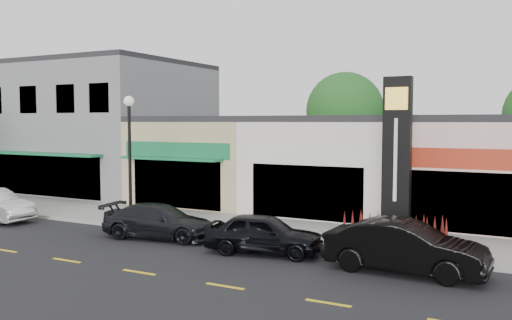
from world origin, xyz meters
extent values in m
plane|color=black|center=(0.00, 0.00, 0.00)|extent=(120.00, 120.00, 0.00)
cube|color=gray|center=(0.00, 4.35, 0.07)|extent=(52.00, 4.30, 0.15)
cube|color=gray|center=(0.00, 2.10, 0.07)|extent=(52.00, 0.20, 0.15)
cube|color=slate|center=(-18.00, 11.50, 4.00)|extent=(12.00, 10.00, 8.00)
cube|color=#262628|center=(-18.00, 11.50, 8.15)|extent=(12.00, 10.00, 0.30)
cube|color=black|center=(-18.00, 6.55, 1.40)|extent=(9.00, 0.10, 2.40)
cube|color=#186E41|center=(-18.00, 6.05, 2.70)|extent=(9.50, 1.00, 0.14)
cube|color=black|center=(-19.00, 6.55, 5.80)|extent=(1.40, 0.10, 1.60)
cube|color=black|center=(-16.00, 6.55, 5.80)|extent=(1.40, 0.10, 1.60)
cube|color=black|center=(-13.50, 6.55, 5.80)|extent=(1.40, 0.10, 1.60)
cube|color=tan|center=(-8.50, 11.50, 2.25)|extent=(7.00, 10.00, 4.50)
cube|color=#262628|center=(-8.50, 11.50, 4.65)|extent=(7.00, 10.00, 0.30)
cube|color=black|center=(-8.50, 6.55, 1.40)|extent=(5.25, 0.10, 2.40)
cube|color=#186E41|center=(-8.50, 6.55, 3.10)|extent=(6.30, 0.12, 0.80)
cube|color=#186E41|center=(-8.50, 6.10, 2.70)|extent=(5.60, 0.90, 0.12)
cube|color=white|center=(-1.50, 11.50, 2.25)|extent=(7.00, 10.00, 4.50)
cube|color=#262628|center=(-1.50, 11.50, 4.65)|extent=(7.00, 10.00, 0.30)
cube|color=black|center=(-1.50, 6.55, 1.40)|extent=(5.25, 0.10, 2.40)
cube|color=silver|center=(-1.50, 6.55, 3.10)|extent=(6.30, 0.12, 0.80)
cube|color=beige|center=(5.50, 11.50, 2.25)|extent=(7.00, 10.00, 4.50)
cube|color=#262628|center=(5.50, 11.50, 4.65)|extent=(7.00, 10.00, 0.30)
cube|color=black|center=(5.50, 6.55, 1.40)|extent=(5.25, 0.10, 2.40)
cube|color=#AE2C17|center=(5.50, 6.55, 3.10)|extent=(6.30, 0.12, 0.80)
cylinder|color=#382619|center=(-4.00, 19.50, 1.57)|extent=(0.36, 0.36, 3.15)
sphere|color=#195219|center=(-4.00, 19.50, 5.23)|extent=(5.20, 5.20, 5.20)
cylinder|color=black|center=(-8.00, 2.50, 0.30)|extent=(0.32, 0.32, 0.30)
cylinder|color=black|center=(-8.00, 2.50, 2.80)|extent=(0.14, 0.14, 5.00)
sphere|color=silver|center=(-8.00, 2.50, 5.40)|extent=(0.44, 0.44, 0.44)
cube|color=#50140D|center=(3.00, 4.20, 0.25)|extent=(4.20, 1.30, 0.20)
cube|color=black|center=(3.00, 4.20, 3.15)|extent=(1.00, 0.40, 6.00)
cube|color=yellow|center=(3.00, 3.98, 5.35)|extent=(0.80, 0.05, 0.80)
cube|color=silver|center=(3.00, 3.98, 3.15)|extent=(0.12, 0.04, 3.00)
imported|color=black|center=(-5.41, 1.15, 0.66)|extent=(2.49, 4.77, 1.32)
imported|color=black|center=(-0.71, 0.80, 0.70)|extent=(2.27, 4.29, 1.39)
imported|color=black|center=(4.11, 0.62, 0.78)|extent=(1.89, 4.84, 1.57)
camera|label=1|loc=(7.49, -15.58, 4.54)|focal=38.00mm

